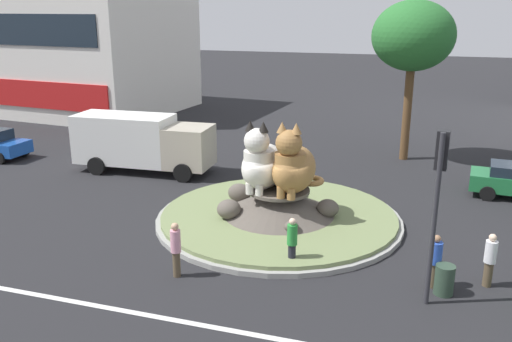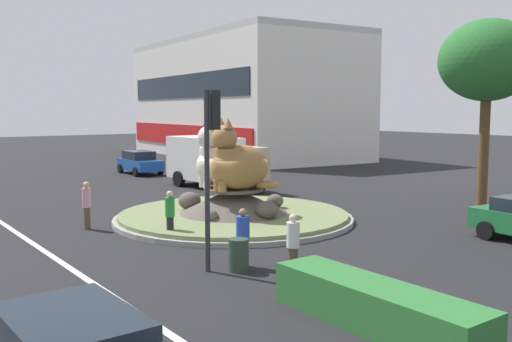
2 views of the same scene
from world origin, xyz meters
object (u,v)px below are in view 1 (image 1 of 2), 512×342
object	(u,v)px
pedestrian_white_shirt	(490,259)
broadleaf_tree_behind_island	(413,37)
litter_bin	(444,280)
pedestrian_blue_shirt	(435,260)
cat_statue_white	(263,164)
pedestrian_pink_shirt	(176,248)
cat_statue_tabby	(293,166)
delivery_box_truck	(141,141)
traffic_light_mast	(438,186)
pedestrian_green_shirt	(292,241)
shophouse_block	(28,39)

from	to	relation	value
pedestrian_white_shirt	broadleaf_tree_behind_island	bearing A→B (deg)	28.60
litter_bin	pedestrian_blue_shirt	bearing A→B (deg)	130.19
cat_statue_white	pedestrian_pink_shirt	xyz separation A→B (m)	(-1.19, -5.15, -1.36)
pedestrian_pink_shirt	pedestrian_white_shirt	bearing A→B (deg)	-165.43
cat_statue_tabby	pedestrian_pink_shirt	distance (m)	5.78
pedestrian_blue_shirt	delivery_box_truck	bearing A→B (deg)	-96.20
pedestrian_pink_shirt	delivery_box_truck	bearing A→B (deg)	-55.35
traffic_light_mast	delivery_box_truck	distance (m)	16.59
broadleaf_tree_behind_island	litter_bin	size ratio (longest dim) A/B	9.32
traffic_light_mast	broadleaf_tree_behind_island	bearing A→B (deg)	11.24
traffic_light_mast	pedestrian_pink_shirt	world-z (taller)	traffic_light_mast
cat_statue_tabby	traffic_light_mast	xyz separation A→B (m)	(4.98, -4.30, 1.10)
pedestrian_blue_shirt	cat_statue_white	bearing A→B (deg)	-95.13
cat_statue_tabby	pedestrian_blue_shirt	distance (m)	6.31
traffic_light_mast	delivery_box_truck	size ratio (longest dim) A/B	0.70
pedestrian_green_shirt	broadleaf_tree_behind_island	bearing A→B (deg)	-80.09
cat_statue_tabby	pedestrian_white_shirt	distance (m)	7.40
litter_bin	traffic_light_mast	bearing A→B (deg)	-128.06
pedestrian_pink_shirt	cat_statue_white	bearing A→B (deg)	-102.34
pedestrian_green_shirt	cat_statue_white	bearing A→B (deg)	-38.64
pedestrian_pink_shirt	pedestrian_green_shirt	size ratio (longest dim) A/B	1.07
cat_statue_white	delivery_box_truck	xyz separation A→B (m)	(-7.70, 4.51, -0.75)
shophouse_block	cat_statue_white	bearing A→B (deg)	-31.34
traffic_light_mast	delivery_box_truck	world-z (taller)	traffic_light_mast
broadleaf_tree_behind_island	pedestrian_green_shirt	bearing A→B (deg)	-100.82
traffic_light_mast	pedestrian_white_shirt	distance (m)	3.40
pedestrian_white_shirt	pedestrian_green_shirt	distance (m)	5.89
pedestrian_pink_shirt	pedestrian_white_shirt	world-z (taller)	pedestrian_pink_shirt
cat_statue_tabby	pedestrian_green_shirt	distance (m)	3.75
traffic_light_mast	pedestrian_green_shirt	world-z (taller)	traffic_light_mast
shophouse_block	litter_bin	distance (m)	40.29
broadleaf_tree_behind_island	litter_bin	distance (m)	16.03
broadleaf_tree_behind_island	pedestrian_green_shirt	xyz separation A→B (m)	(-2.74, -14.35, -5.64)
cat_statue_tabby	delivery_box_truck	size ratio (longest dim) A/B	0.40
shophouse_block	pedestrian_pink_shirt	size ratio (longest dim) A/B	14.95
broadleaf_tree_behind_island	pedestrian_blue_shirt	world-z (taller)	broadleaf_tree_behind_island
pedestrian_pink_shirt	pedestrian_white_shirt	size ratio (longest dim) A/B	1.06
broadleaf_tree_behind_island	pedestrian_pink_shirt	bearing A→B (deg)	-110.37
pedestrian_pink_shirt	shophouse_block	bearing A→B (deg)	-43.69
shophouse_block	pedestrian_pink_shirt	distance (m)	35.08
cat_statue_white	litter_bin	distance (m)	7.88
cat_statue_tabby	pedestrian_blue_shirt	xyz separation A→B (m)	(5.14, -3.36, -1.47)
broadleaf_tree_behind_island	pedestrian_white_shirt	size ratio (longest dim) A/B	5.00
cat_statue_white	pedestrian_white_shirt	bearing A→B (deg)	76.09
pedestrian_green_shirt	cat_statue_tabby	bearing A→B (deg)	-55.59
cat_statue_white	pedestrian_pink_shirt	bearing A→B (deg)	-6.76
pedestrian_green_shirt	delivery_box_truck	xyz separation A→B (m)	(-9.73, 7.94, 0.69)
pedestrian_white_shirt	delivery_box_truck	world-z (taller)	delivery_box_truck
cat_statue_white	pedestrian_blue_shirt	xyz separation A→B (m)	(6.35, -3.44, -1.45)
pedestrian_pink_shirt	delivery_box_truck	world-z (taller)	delivery_box_truck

